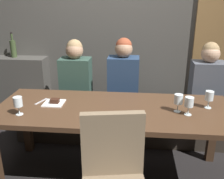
# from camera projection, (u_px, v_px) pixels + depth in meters

# --- Properties ---
(ground) EXTENTS (9.00, 9.00, 0.00)m
(ground) POSITION_uv_depth(u_px,v_px,m) (114.00, 174.00, 2.62)
(ground) COLOR black
(back_wall_tiled) EXTENTS (6.00, 0.12, 3.00)m
(back_wall_tiled) POSITION_uv_depth(u_px,v_px,m) (123.00, 14.00, 3.25)
(back_wall_tiled) COLOR #4C4944
(back_wall_tiled) RESTS_ON ground
(back_counter) EXTENTS (1.10, 0.28, 0.95)m
(back_counter) POSITION_uv_depth(u_px,v_px,m) (10.00, 90.00, 3.57)
(back_counter) COLOR #413E3A
(back_counter) RESTS_ON ground
(dining_table) EXTENTS (2.20, 0.84, 0.74)m
(dining_table) POSITION_uv_depth(u_px,v_px,m) (114.00, 116.00, 2.40)
(dining_table) COLOR #412B1C
(dining_table) RESTS_ON ground
(banquette_bench) EXTENTS (2.50, 0.44, 0.45)m
(banquette_bench) POSITION_uv_depth(u_px,v_px,m) (119.00, 122.00, 3.20)
(banquette_bench) COLOR #312A23
(banquette_bench) RESTS_ON ground
(chair_near_side) EXTENTS (0.51, 0.51, 0.98)m
(chair_near_side) POSITION_uv_depth(u_px,v_px,m) (114.00, 176.00, 1.75)
(chair_near_side) COLOR #4C3321
(chair_near_side) RESTS_ON ground
(diner_redhead) EXTENTS (0.36, 0.24, 0.80)m
(diner_redhead) POSITION_uv_depth(u_px,v_px,m) (76.00, 75.00, 3.05)
(diner_redhead) COLOR #2D473D
(diner_redhead) RESTS_ON banquette_bench
(diner_bearded) EXTENTS (0.36, 0.24, 0.83)m
(diner_bearded) POSITION_uv_depth(u_px,v_px,m) (123.00, 75.00, 3.00)
(diner_bearded) COLOR navy
(diner_bearded) RESTS_ON banquette_bench
(diner_far_end) EXTENTS (0.36, 0.24, 0.80)m
(diner_far_end) POSITION_uv_depth(u_px,v_px,m) (207.00, 79.00, 2.89)
(diner_far_end) COLOR #4C515B
(diner_far_end) RESTS_ON banquette_bench
(wine_bottle_pale_label) EXTENTS (0.08, 0.08, 0.33)m
(wine_bottle_pale_label) POSITION_uv_depth(u_px,v_px,m) (13.00, 48.00, 3.36)
(wine_bottle_pale_label) COLOR #384728
(wine_bottle_pale_label) RESTS_ON back_counter
(wine_glass_end_right) EXTENTS (0.08, 0.08, 0.16)m
(wine_glass_end_right) POSITION_uv_depth(u_px,v_px,m) (178.00, 100.00, 2.25)
(wine_glass_end_right) COLOR silver
(wine_glass_end_right) RESTS_ON dining_table
(wine_glass_far_right) EXTENTS (0.08, 0.08, 0.16)m
(wine_glass_far_right) POSITION_uv_depth(u_px,v_px,m) (18.00, 102.00, 2.20)
(wine_glass_far_right) COLOR silver
(wine_glass_far_right) RESTS_ON dining_table
(wine_glass_end_left) EXTENTS (0.08, 0.08, 0.16)m
(wine_glass_end_left) POSITION_uv_depth(u_px,v_px,m) (189.00, 102.00, 2.19)
(wine_glass_end_left) COLOR silver
(wine_glass_end_left) RESTS_ON dining_table
(wine_glass_near_left) EXTENTS (0.08, 0.08, 0.16)m
(wine_glass_near_left) POSITION_uv_depth(u_px,v_px,m) (209.00, 97.00, 2.33)
(wine_glass_near_left) COLOR silver
(wine_glass_near_left) RESTS_ON dining_table
(espresso_cup) EXTENTS (0.12, 0.12, 0.06)m
(espresso_cup) POSITION_uv_depth(u_px,v_px,m) (132.00, 122.00, 2.05)
(espresso_cup) COLOR white
(espresso_cup) RESTS_ON dining_table
(dessert_plate) EXTENTS (0.19, 0.19, 0.05)m
(dessert_plate) POSITION_uv_depth(u_px,v_px,m) (54.00, 102.00, 2.46)
(dessert_plate) COLOR white
(dessert_plate) RESTS_ON dining_table
(fork_on_table) EXTENTS (0.08, 0.16, 0.01)m
(fork_on_table) POSITION_uv_depth(u_px,v_px,m) (41.00, 101.00, 2.51)
(fork_on_table) COLOR silver
(fork_on_table) RESTS_ON dining_table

